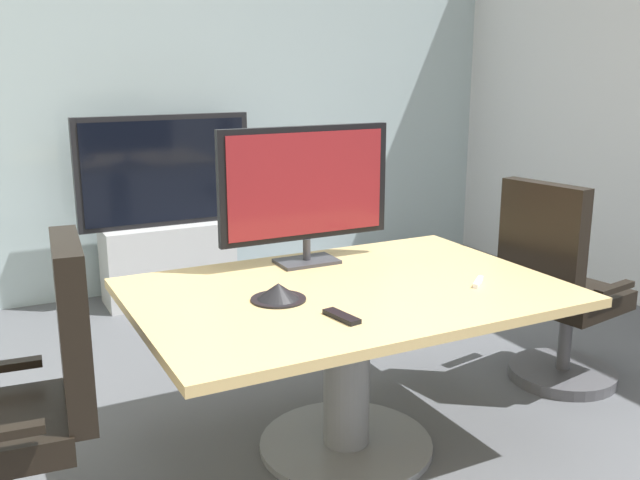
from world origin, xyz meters
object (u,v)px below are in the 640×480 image
(office_chair_left, at_px, (27,427))
(conference_phone, at_px, (278,293))
(conference_table, at_px, (347,332))
(tv_monitor, at_px, (306,187))
(wall_display_unit, at_px, (168,239))
(office_chair_right, at_px, (558,302))
(remote_control, at_px, (342,316))

(office_chair_left, height_order, conference_phone, office_chair_left)
(conference_table, xyz_separation_m, tv_monitor, (0.02, 0.43, 0.55))
(conference_table, bearing_deg, conference_phone, -177.70)
(conference_table, height_order, office_chair_left, office_chair_left)
(office_chair_left, relative_size, conference_phone, 4.95)
(conference_table, distance_m, tv_monitor, 0.70)
(conference_table, distance_m, office_chair_left, 1.28)
(office_chair_left, distance_m, wall_display_unit, 2.68)
(tv_monitor, bearing_deg, office_chair_left, -158.87)
(conference_table, bearing_deg, office_chair_left, -176.64)
(conference_phone, bearing_deg, wall_display_unit, 85.34)
(office_chair_left, height_order, office_chair_right, same)
(conference_phone, bearing_deg, tv_monitor, 52.49)
(office_chair_left, xyz_separation_m, wall_display_unit, (1.15, 2.42, -0.01))
(office_chair_right, relative_size, conference_phone, 4.95)
(office_chair_right, xyz_separation_m, wall_display_unit, (-1.41, 2.28, -0.01))
(remote_control, bearing_deg, conference_table, 48.11)
(tv_monitor, distance_m, conference_phone, 0.64)
(remote_control, bearing_deg, office_chair_right, 5.07)
(office_chair_left, xyz_separation_m, office_chair_right, (2.56, 0.14, 0.00))
(remote_control, bearing_deg, conference_phone, 102.71)
(conference_phone, relative_size, remote_control, 1.29)
(office_chair_right, distance_m, tv_monitor, 1.46)
(office_chair_left, xyz_separation_m, tv_monitor, (1.30, 0.50, 0.64))
(office_chair_right, relative_size, remote_control, 6.41)
(tv_monitor, xyz_separation_m, conference_phone, (-0.34, -0.44, -0.33))
(office_chair_left, bearing_deg, remote_control, 83.06)
(office_chair_right, bearing_deg, remote_control, 94.51)
(wall_display_unit, height_order, remote_control, wall_display_unit)
(office_chair_right, bearing_deg, tv_monitor, 64.30)
(conference_table, distance_m, wall_display_unit, 2.35)
(wall_display_unit, bearing_deg, office_chair_right, -58.29)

